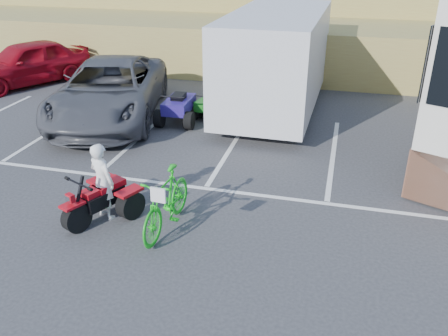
% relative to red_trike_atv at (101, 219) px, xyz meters
% --- Properties ---
extents(ground, '(100.00, 100.00, 0.00)m').
position_rel_red_trike_atv_xyz_m(ground, '(1.68, -0.62, 0.00)').
color(ground, '#323234').
rests_on(ground, ground).
extents(parking_stripes, '(28.00, 5.16, 0.01)m').
position_rel_red_trike_atv_xyz_m(parking_stripes, '(2.54, 3.44, 0.00)').
color(parking_stripes, white).
rests_on(parking_stripes, ground).
extents(grass_embankment, '(40.00, 8.50, 3.10)m').
position_rel_red_trike_atv_xyz_m(grass_embankment, '(1.68, 14.86, 1.42)').
color(grass_embankment, '#9B8346').
rests_on(grass_embankment, ground).
extents(red_trike_atv, '(1.68, 1.88, 1.01)m').
position_rel_red_trike_atv_xyz_m(red_trike_atv, '(0.00, 0.00, 0.00)').
color(red_trike_atv, '#AC0913').
rests_on(red_trike_atv, ground).
extents(rider, '(0.69, 0.58, 1.59)m').
position_rel_red_trike_atv_xyz_m(rider, '(0.06, 0.14, 0.80)').
color(rider, white).
rests_on(rider, ground).
extents(green_dirt_bike, '(0.70, 2.04, 1.21)m').
position_rel_red_trike_atv_xyz_m(green_dirt_bike, '(1.43, 0.03, 0.60)').
color(green_dirt_bike, '#14BF19').
rests_on(green_dirt_bike, ground).
extents(grey_pickup, '(4.33, 6.82, 1.75)m').
position_rel_red_trike_atv_xyz_m(grey_pickup, '(-2.56, 5.63, 0.88)').
color(grey_pickup, '#48494F').
rests_on(grey_pickup, ground).
extents(red_car, '(4.03, 5.16, 1.64)m').
position_rel_red_trike_atv_xyz_m(red_car, '(-7.41, 8.31, 0.82)').
color(red_car, maroon).
rests_on(red_car, ground).
extents(cargo_trailer, '(2.80, 6.74, 3.12)m').
position_rel_red_trike_atv_xyz_m(cargo_trailer, '(2.29, 7.60, 1.69)').
color(cargo_trailer, silver).
rests_on(cargo_trailer, ground).
extents(quad_atv_blue, '(1.21, 1.59, 1.01)m').
position_rel_red_trike_atv_xyz_m(quad_atv_blue, '(-0.33, 5.71, 0.00)').
color(quad_atv_blue, navy).
rests_on(quad_atv_blue, ground).
extents(quad_atv_green, '(1.21, 1.46, 0.84)m').
position_rel_red_trike_atv_xyz_m(quad_atv_green, '(0.48, 6.35, 0.00)').
color(quad_atv_green, '#166218').
rests_on(quad_atv_green, ground).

